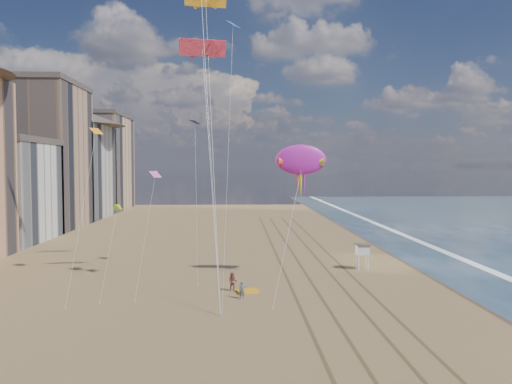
% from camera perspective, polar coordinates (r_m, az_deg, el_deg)
% --- Properties ---
extents(ground, '(260.00, 260.00, 0.00)m').
position_cam_1_polar(ground, '(31.78, 10.82, -19.94)').
color(ground, brown).
rests_on(ground, ground).
extents(wet_sand, '(260.00, 260.00, 0.00)m').
position_cam_1_polar(wet_sand, '(74.21, 18.20, -6.74)').
color(wet_sand, '#42301E').
rests_on(wet_sand, ground).
extents(foam, '(260.00, 260.00, 0.00)m').
position_cam_1_polar(foam, '(75.77, 21.20, -6.59)').
color(foam, white).
rests_on(foam, ground).
extents(tracks, '(7.68, 120.00, 0.01)m').
position_cam_1_polar(tracks, '(60.50, 6.70, -8.80)').
color(tracks, brown).
rests_on(tracks, ground).
extents(buildings, '(34.72, 131.35, 29.00)m').
position_cam_1_polar(buildings, '(101.85, -24.81, 3.40)').
color(buildings, '#C6B284').
rests_on(buildings, ground).
extents(lifeguard_stand, '(1.70, 1.70, 3.07)m').
position_cam_1_polar(lifeguard_stand, '(61.15, 12.07, -6.47)').
color(lifeguard_stand, silver).
rests_on(lifeguard_stand, ground).
extents(grounded_kite, '(2.36, 1.84, 0.24)m').
position_cam_1_polar(grounded_kite, '(49.71, -0.96, -11.26)').
color(grounded_kite, orange).
rests_on(grounded_kite, ground).
extents(show_kite, '(4.99, 6.56, 17.36)m').
position_cam_1_polar(show_kite, '(54.64, 5.16, 3.65)').
color(show_kite, '#AF1BA2').
rests_on(show_kite, ground).
extents(kite_flyer_a, '(0.60, 0.41, 1.60)m').
position_cam_1_polar(kite_flyer_a, '(47.28, -1.61, -11.15)').
color(kite_flyer_a, '#4F5466').
rests_on(kite_flyer_a, ground).
extents(kite_flyer_b, '(1.08, 0.95, 1.87)m').
position_cam_1_polar(kite_flyer_b, '(50.04, -2.70, -10.20)').
color(kite_flyer_b, brown).
rests_on(kite_flyer_b, ground).
extents(small_kites, '(16.58, 12.83, 18.47)m').
position_cam_1_polar(small_kites, '(54.35, -10.99, 7.16)').
color(small_kites, orange).
rests_on(small_kites, ground).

